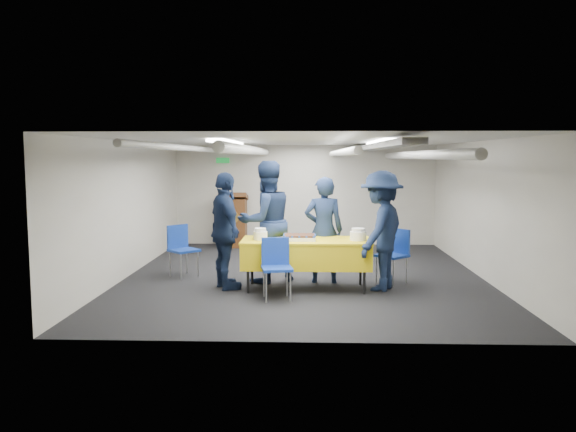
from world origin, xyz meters
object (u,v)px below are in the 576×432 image
at_px(chair_near, 276,262).
at_px(chair_left, 181,245).
at_px(sheet_cake, 299,237).
at_px(serving_table, 306,253).
at_px(sailor_d, 381,231).
at_px(podium, 234,220).
at_px(chair_right, 395,250).
at_px(sailor_c, 225,231).
at_px(sailor_b, 266,222).
at_px(sailor_a, 324,230).

height_order(chair_near, chair_left, same).
bearing_deg(sheet_cake, chair_near, -121.89).
xyz_separation_m(serving_table, sailor_d, (1.14, 0.00, 0.35)).
bearing_deg(sheet_cake, sailor_d, 2.92).
bearing_deg(podium, chair_right, -48.84).
height_order(podium, sailor_c, sailor_c).
height_order(chair_near, chair_right, same).
height_order(podium, chair_right, podium).
bearing_deg(sheet_cake, sailor_b, 134.65).
distance_m(podium, sailor_d, 4.90).
relative_size(sailor_b, sailor_d, 1.08).
xyz_separation_m(sheet_cake, podium, (-1.54, 4.08, -0.20)).
bearing_deg(chair_right, sailor_b, 179.98).
xyz_separation_m(sailor_a, sailor_b, (-0.93, 0.03, 0.13)).
distance_m(chair_right, sailor_c, 2.75).
bearing_deg(sailor_d, chair_near, -41.14).
distance_m(sheet_cake, podium, 4.37).
bearing_deg(serving_table, podium, 112.22).
bearing_deg(chair_near, chair_right, 30.07).
distance_m(podium, chair_left, 3.16).
bearing_deg(chair_right, chair_left, 173.60).
relative_size(sheet_cake, podium, 0.40).
height_order(serving_table, sailor_c, sailor_c).
bearing_deg(sailor_c, sailor_a, -97.99).
bearing_deg(chair_near, chair_left, 139.13).
height_order(serving_table, sailor_b, sailor_b).
height_order(chair_right, sailor_a, sailor_a).
relative_size(serving_table, sailor_b, 1.00).
xyz_separation_m(chair_left, sailor_c, (0.90, -0.92, 0.37)).
bearing_deg(serving_table, chair_right, 19.03).
xyz_separation_m(chair_near, chair_left, (-1.71, 1.48, 0.00)).
bearing_deg(sailor_b, sailor_c, 11.13).
height_order(serving_table, podium, podium).
relative_size(sailor_a, sailor_b, 0.87).
bearing_deg(serving_table, sailor_b, 142.73).
distance_m(podium, chair_right, 4.68).
relative_size(sailor_c, sailor_d, 0.99).
xyz_separation_m(sailor_a, sailor_c, (-1.52, -0.49, 0.04)).
bearing_deg(sailor_b, chair_near, 71.25).
bearing_deg(podium, sailor_b, -74.31).
bearing_deg(chair_left, sailor_a, -10.00).
relative_size(chair_near, sailor_b, 0.44).
relative_size(sheet_cake, chair_right, 0.58).
distance_m(chair_near, sailor_a, 1.31).
bearing_deg(serving_table, sailor_a, 59.06).
distance_m(sailor_b, sailor_d, 1.86).
height_order(podium, sailor_a, sailor_a).
bearing_deg(sailor_a, chair_right, -178.59).
xyz_separation_m(podium, sailor_a, (1.92, -3.55, 0.24)).
distance_m(chair_left, sailor_d, 3.42).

